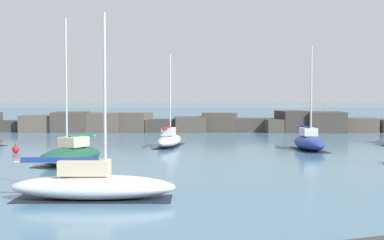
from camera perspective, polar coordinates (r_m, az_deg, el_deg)
The scene contains 7 objects.
open_sea_beyond at distance 124.94m, azimuth 0.26°, elevation 0.66°, with size 400.00×116.00×0.01m.
breakwater_jetty at distance 65.06m, azimuth 0.75°, elevation -0.35°, with size 67.22×6.72×2.52m.
sailboat_moored_1 at distance 46.47m, azimuth -2.45°, elevation -2.09°, with size 2.56×6.64×8.05m.
sailboat_moored_3 at distance 23.52m, azimuth -10.60°, elevation -6.81°, with size 7.12×2.08×7.99m.
sailboat_moored_6 at distance 35.41m, azimuth -12.74°, elevation -3.56°, with size 4.52×5.79×9.36m.
sailboat_moored_7 at distance 44.42m, azimuth 12.39°, elevation -2.28°, with size 2.52×5.61×8.35m.
mooring_buoy_orange_near at distance 43.72m, azimuth -18.29°, elevation -2.97°, with size 0.54×0.54×0.74m.
Camera 1 is at (1.63, -12.55, 4.50)m, focal length 50.00 mm.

